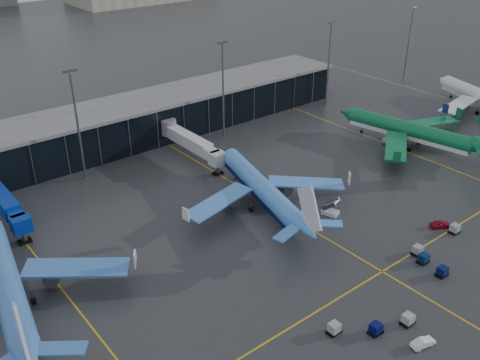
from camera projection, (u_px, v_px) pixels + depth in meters
ground at (281, 253)px, 96.91m from camera, size 600.00×600.00×0.00m
terminal_pier at (118, 126)px, 137.22m from camera, size 142.00×17.00×10.70m
jet_bridges at (2, 200)px, 105.10m from camera, size 94.00×27.50×7.20m
flood_masts at (156, 103)px, 127.81m from camera, size 203.00×0.50×25.50m
taxi_lines at (281, 212)px, 109.77m from camera, size 220.00×120.00×0.02m
airliner_arkefly at (2, 266)px, 81.92m from camera, size 46.76×51.36×14.00m
airliner_klm_near at (261, 176)px, 109.56m from camera, size 47.74×51.45×13.25m
airliner_aer_lingus at (410, 121)px, 136.30m from camera, size 46.89×51.23×13.73m
baggage_carts at (411, 280)px, 88.82m from camera, size 40.46×11.28×1.70m
mobile_airstair at (330, 211)px, 108.67m from camera, size 3.08×3.72×3.45m
service_van_red at (440, 224)px, 104.32m from camera, size 4.34×3.54×1.39m
service_van_white at (423, 343)px, 76.45m from camera, size 4.08×2.14×1.28m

